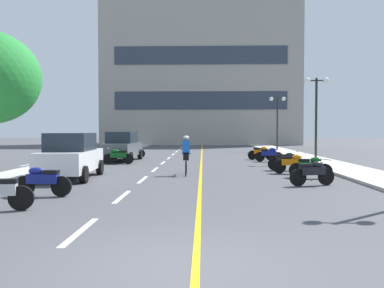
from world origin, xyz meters
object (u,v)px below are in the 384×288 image
(street_lamp_far, at_px, (277,111))
(motorcycle_9, at_px, (133,151))
(motorcycle_5, at_px, (286,161))
(motorcycle_6, at_px, (118,156))
(motorcycle_3, at_px, (311,166))
(motorcycle_4, at_px, (292,163))
(cyclist_rider, at_px, (186,154))
(motorcycle_2, at_px, (313,172))
(parked_car_near, at_px, (71,156))
(motorcycle_8, at_px, (261,152))
(motorcycle_7, at_px, (269,154))
(street_lamp_mid, at_px, (316,100))
(parked_car_mid, at_px, (122,146))
(motorcycle_1, at_px, (42,180))

(street_lamp_far, height_order, motorcycle_9, street_lamp_far)
(street_lamp_far, height_order, motorcycle_5, street_lamp_far)
(motorcycle_6, bearing_deg, motorcycle_3, -34.82)
(motorcycle_4, height_order, cyclist_rider, cyclist_rider)
(motorcycle_3, distance_m, motorcycle_6, 11.11)
(motorcycle_2, bearing_deg, motorcycle_6, 135.29)
(parked_car_near, height_order, cyclist_rider, parked_car_near)
(motorcycle_2, xyz_separation_m, motorcycle_9, (-8.69, 13.78, 0.00))
(street_lamp_far, xyz_separation_m, motorcycle_8, (-2.93, -10.38, -3.18))
(motorcycle_7, xyz_separation_m, cyclist_rider, (-4.75, -7.22, 0.41))
(motorcycle_5, height_order, motorcycle_6, same)
(street_lamp_mid, relative_size, motorcycle_5, 2.90)
(street_lamp_far, relative_size, motorcycle_6, 2.81)
(motorcycle_4, distance_m, motorcycle_9, 13.31)
(motorcycle_5, bearing_deg, street_lamp_far, 81.02)
(motorcycle_9, relative_size, cyclist_rider, 0.96)
(parked_car_mid, height_order, motorcycle_3, parked_car_mid)
(street_lamp_mid, relative_size, cyclist_rider, 2.79)
(parked_car_near, distance_m, cyclist_rider, 4.75)
(street_lamp_mid, bearing_deg, motorcycle_8, 147.03)
(motorcycle_7, bearing_deg, parked_car_mid, 176.32)
(motorcycle_1, relative_size, motorcycle_4, 1.01)
(motorcycle_3, bearing_deg, motorcycle_4, 102.99)
(street_lamp_mid, height_order, motorcycle_2, street_lamp_mid)
(motorcycle_5, bearing_deg, motorcycle_3, -83.32)
(cyclist_rider, bearing_deg, motorcycle_9, 111.44)
(parked_car_near, relative_size, motorcycle_6, 2.51)
(street_lamp_far, xyz_separation_m, motorcycle_2, (-2.89, -22.54, -3.18))
(motorcycle_3, height_order, motorcycle_6, same)
(street_lamp_mid, xyz_separation_m, motorcycle_2, (-2.94, -10.22, -3.28))
(parked_car_mid, distance_m, motorcycle_1, 13.54)
(motorcycle_7, bearing_deg, street_lamp_mid, -4.61)
(parked_car_near, relative_size, motorcycle_2, 2.58)
(motorcycle_3, distance_m, motorcycle_5, 3.10)
(street_lamp_far, bearing_deg, motorcycle_1, -114.45)
(motorcycle_2, xyz_separation_m, motorcycle_7, (0.21, 10.44, 0.00))
(parked_car_near, height_order, motorcycle_9, parked_car_near)
(cyclist_rider, bearing_deg, parked_car_mid, 119.09)
(street_lamp_mid, relative_size, motorcycle_7, 2.94)
(motorcycle_4, relative_size, motorcycle_8, 0.99)
(motorcycle_4, height_order, motorcycle_5, same)
(parked_car_near, xyz_separation_m, motorcycle_3, (9.58, 0.39, -0.44))
(parked_car_mid, distance_m, motorcycle_6, 2.57)
(parked_car_mid, height_order, motorcycle_1, parked_car_mid)
(motorcycle_2, distance_m, motorcycle_8, 12.16)
(parked_car_mid, relative_size, motorcycle_6, 2.52)
(motorcycle_3, bearing_deg, parked_car_mid, 136.71)
(street_lamp_mid, xyz_separation_m, motorcycle_7, (-2.73, 0.22, -3.28))
(motorcycle_4, relative_size, cyclist_rider, 0.96)
(parked_car_near, xyz_separation_m, parked_car_mid, (0.18, 9.25, 0.00))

